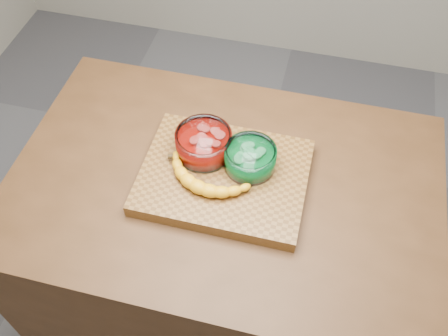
# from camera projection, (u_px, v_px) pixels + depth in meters

# --- Properties ---
(ground) EXTENTS (3.50, 3.50, 0.00)m
(ground) POSITION_uv_depth(u_px,v_px,m) (224.00, 308.00, 2.10)
(ground) COLOR #5C5C61
(ground) RESTS_ON ground
(counter) EXTENTS (1.20, 0.80, 0.90)m
(counter) POSITION_uv_depth(u_px,v_px,m) (224.00, 258.00, 1.74)
(counter) COLOR #492C16
(counter) RESTS_ON ground
(cutting_board) EXTENTS (0.45, 0.35, 0.04)m
(cutting_board) POSITION_uv_depth(u_px,v_px,m) (224.00, 177.00, 1.37)
(cutting_board) COLOR brown
(cutting_board) RESTS_ON counter
(bowl_red) EXTENTS (0.16, 0.16, 0.07)m
(bowl_red) POSITION_uv_depth(u_px,v_px,m) (204.00, 144.00, 1.37)
(bowl_red) COLOR white
(bowl_red) RESTS_ON cutting_board
(bowl_green) EXTENTS (0.14, 0.14, 0.07)m
(bowl_green) POSITION_uv_depth(u_px,v_px,m) (250.00, 158.00, 1.34)
(bowl_green) COLOR white
(bowl_green) RESTS_ON cutting_board
(banana) EXTENTS (0.27, 0.15, 0.04)m
(banana) POSITION_uv_depth(u_px,v_px,m) (208.00, 176.00, 1.32)
(banana) COLOR orange
(banana) RESTS_ON cutting_board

